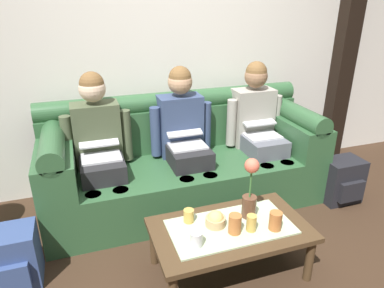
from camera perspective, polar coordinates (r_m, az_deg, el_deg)
ground_plane at (r=2.49m, az=7.63°, el=-22.20°), size 14.00×14.00×0.00m
back_wall_patterned at (r=3.36m, az=-4.36°, el=17.72°), size 6.00×0.12×2.90m
timber_pillar at (r=4.21m, az=24.13°, el=16.95°), size 0.20×0.20×2.90m
couch at (r=3.16m, az=-1.31°, el=-3.04°), size 2.41×0.88×0.96m
person_left at (r=2.92m, az=-14.97°, el=0.13°), size 0.56×0.67×1.22m
person_middle at (r=3.04m, az=-1.33°, el=1.85°), size 0.56×0.67×1.22m
person_right at (r=3.32m, az=10.68°, el=3.27°), size 0.56×0.67×1.22m
coffee_table at (r=2.39m, az=6.27°, el=-14.17°), size 1.03×0.59×0.37m
flower_vase at (r=2.36m, az=9.48°, el=-7.60°), size 0.10×0.10×0.43m
snack_bowl at (r=2.33m, az=3.88°, el=-12.26°), size 0.13×0.13×0.11m
cup_near_left at (r=2.34m, az=13.48°, el=-12.11°), size 0.08×0.08×0.12m
cup_near_right at (r=2.27m, az=7.02°, el=-12.85°), size 0.08×0.08×0.13m
cup_far_center at (r=2.36m, az=-0.53°, el=-11.66°), size 0.07×0.07×0.09m
cup_far_left at (r=2.16m, az=0.72°, el=-15.28°), size 0.07×0.07×0.09m
cup_far_right at (r=2.31m, az=9.69°, el=-12.61°), size 0.06×0.06×0.11m
backpack_right at (r=3.49m, az=23.24°, el=-5.53°), size 0.35×0.30×0.41m
backpack_left at (r=2.64m, az=-27.50°, el=-16.33°), size 0.34×0.31×0.40m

